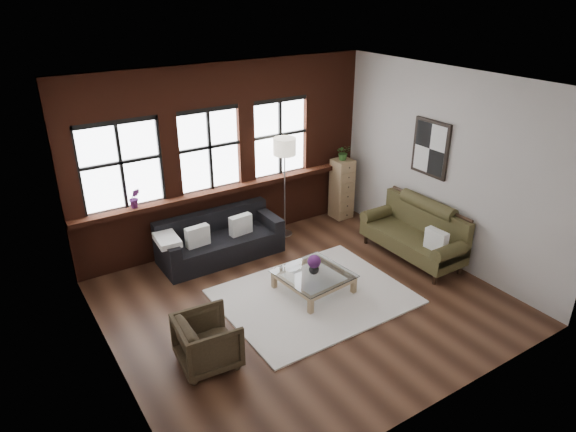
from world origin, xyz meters
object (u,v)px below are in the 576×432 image
vase (314,269)px  drawer_chest (342,189)px  armchair (208,341)px  coffee_table (314,282)px  vintage_settee (413,231)px  floor_lamp (285,184)px  dark_sofa (220,237)px

vase → drawer_chest: 2.86m
armchair → drawer_chest: bearing=-53.1°
coffee_table → drawer_chest: bearing=43.5°
coffee_table → drawer_chest: 2.89m
vintage_settee → vase: 2.03m
coffee_table → drawer_chest: drawer_chest is taller
drawer_chest → floor_lamp: 1.45m
vintage_settee → drawer_chest: bearing=88.7°
dark_sofa → floor_lamp: bearing=5.8°
armchair → floor_lamp: bearing=-42.5°
armchair → vase: (2.05, 0.62, 0.07)m
drawer_chest → vase: bearing=-136.5°
armchair → vase: bearing=-68.3°
coffee_table → vase: 0.25m
floor_lamp → vase: bearing=-109.7°
vintage_settee → coffee_table: 2.05m
vase → drawer_chest: size_ratio=0.14×
armchair → coffee_table: (2.05, 0.62, -0.18)m
vintage_settee → drawer_chest: (0.05, 2.01, 0.09)m
coffee_table → dark_sofa: bearing=112.3°
vintage_settee → armchair: (-4.07, -0.59, -0.18)m
coffee_table → vase: size_ratio=6.03×
dark_sofa → vintage_settee: (2.74, -1.79, 0.13)m
coffee_table → floor_lamp: size_ratio=0.49×
vintage_settee → floor_lamp: floor_lamp is taller
vase → floor_lamp: (0.68, 1.90, 0.61)m
dark_sofa → floor_lamp: floor_lamp is taller
dark_sofa → drawer_chest: drawer_chest is taller
floor_lamp → dark_sofa: bearing=-174.2°
armchair → floor_lamp: floor_lamp is taller
armchair → dark_sofa: bearing=-24.4°
vase → floor_lamp: size_ratio=0.08×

